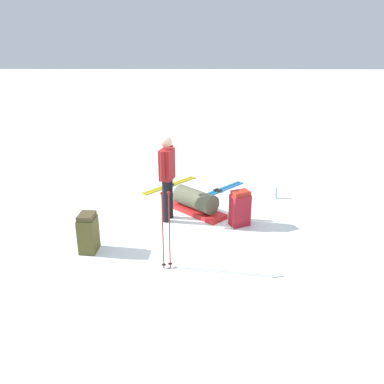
{
  "coord_description": "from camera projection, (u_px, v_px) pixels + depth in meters",
  "views": [
    {
      "loc": [
        -0.1,
        7.1,
        3.43
      ],
      "look_at": [
        0.0,
        0.0,
        0.7
      ],
      "focal_mm": 37.92,
      "sensor_mm": 36.0,
      "label": 1
    }
  ],
  "objects": [
    {
      "name": "ground_plane",
      "position": [
        192.0,
        226.0,
        7.86
      ],
      "size": [
        80.0,
        80.0,
        0.0
      ],
      "primitive_type": "plane",
      "color": "white"
    },
    {
      "name": "skier_standing",
      "position": [
        167.0,
        174.0,
        7.79
      ],
      "size": [
        0.31,
        0.55,
        1.7
      ],
      "color": "black",
      "rests_on": "ground_plane"
    },
    {
      "name": "ski_pair_near",
      "position": [
        170.0,
        185.0,
        9.97
      ],
      "size": [
        1.28,
        1.37,
        0.05
      ],
      "color": "#B3A416",
      "rests_on": "ground_plane"
    },
    {
      "name": "ski_pair_far",
      "position": [
        217.0,
        191.0,
        9.58
      ],
      "size": [
        1.34,
        1.4,
        0.05
      ],
      "color": "#1C629F",
      "rests_on": "ground_plane"
    },
    {
      "name": "backpack_large_dark",
      "position": [
        240.0,
        209.0,
        7.77
      ],
      "size": [
        0.43,
        0.38,
        0.71
      ],
      "color": "maroon",
      "rests_on": "ground_plane"
    },
    {
      "name": "backpack_bright",
      "position": [
        88.0,
        233.0,
        6.83
      ],
      "size": [
        0.3,
        0.38,
        0.68
      ],
      "color": "brown",
      "rests_on": "ground_plane"
    },
    {
      "name": "ski_poles_planted_near",
      "position": [
        166.0,
        227.0,
        6.18
      ],
      "size": [
        0.17,
        0.1,
        1.3
      ],
      "color": "maroon",
      "rests_on": "ground_plane"
    },
    {
      "name": "gear_sled",
      "position": [
        196.0,
        202.0,
        8.38
      ],
      "size": [
        1.3,
        1.28,
        0.49
      ],
      "color": "red",
      "rests_on": "ground_plane"
    },
    {
      "name": "thermos_bottle",
      "position": [
        276.0,
        193.0,
        9.15
      ],
      "size": [
        0.07,
        0.07,
        0.26
      ],
      "primitive_type": "cylinder",
      "color": "#AABAC7",
      "rests_on": "ground_plane"
    }
  ]
}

